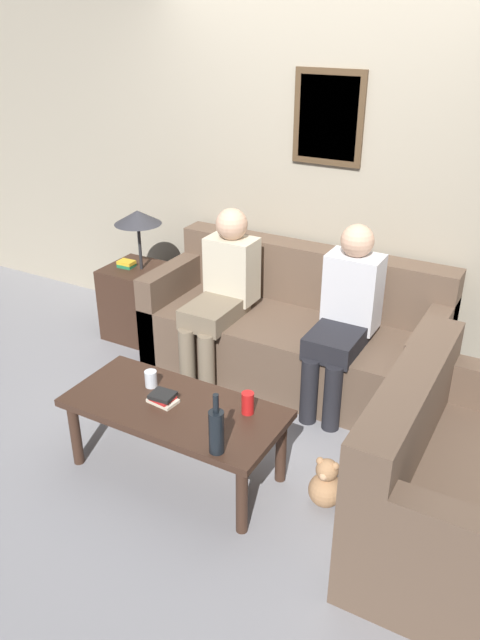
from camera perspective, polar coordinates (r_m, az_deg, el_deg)
name	(u,v)px	position (r m, az deg, el deg)	size (l,w,h in m)	color
ground_plane	(260,405)	(4.13, 1.88, -7.82)	(16.00, 16.00, 0.00)	gray
wall_back	(327,178)	(4.38, 7.96, 12.76)	(9.00, 0.08, 2.60)	#9E937F
couch_main	(294,334)	(4.35, 4.95, -1.24)	(2.01, 0.83, 0.86)	brown
couch_side	(455,489)	(3.21, 19.07, -14.36)	(0.83, 1.28, 0.86)	brown
coffee_table	(175,414)	(3.40, -5.99, -8.58)	(1.19, 0.55, 0.44)	#382319
side_table_with_lamp	(138,294)	(4.89, -9.29, 2.37)	(0.45, 0.45, 1.03)	#382319
wine_bottle	(216,430)	(2.97, -2.17, -10.05)	(0.08, 0.08, 0.32)	black
drinking_glass	(151,379)	(3.52, -8.15, -5.34)	(0.07, 0.07, 0.10)	silver
book_stack	(163,398)	(3.38, -7.07, -7.09)	(0.16, 0.12, 0.06)	beige
soda_can	(248,403)	(3.26, 0.71, -7.59)	(0.07, 0.07, 0.12)	red
person_left	(222,288)	(4.25, -1.63, 2.98)	(0.34, 0.64, 1.15)	#756651
person_right	(345,312)	(3.93, 9.57, 0.68)	(0.34, 0.61, 1.17)	black
teddy_bear	(326,485)	(3.37, 7.86, -14.73)	(0.18, 0.18, 0.29)	#A87A51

